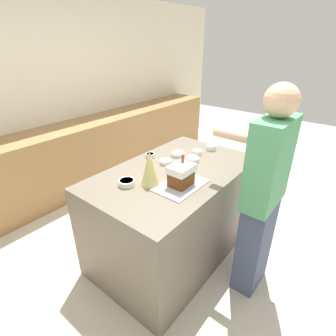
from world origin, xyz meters
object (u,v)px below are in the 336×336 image
(candy_bowl_far_right, at_px, (150,155))
(candy_bowl_beside_tree, at_px, (178,154))
(person, at_px, (263,196))
(candy_bowl_behind_tray, at_px, (197,152))
(gingerbread_house, at_px, (181,175))
(candy_bowl_front_corner, at_px, (211,147))
(candy_bowl_near_tray_right, at_px, (166,162))
(decorative_tree, at_px, (150,168))
(candy_bowl_near_tray_left, at_px, (192,159))
(candy_bowl_far_left, at_px, (127,182))
(baking_tray, at_px, (181,185))

(candy_bowl_far_right, bearing_deg, candy_bowl_beside_tree, -44.42)
(candy_bowl_far_right, relative_size, person, 0.05)
(candy_bowl_far_right, bearing_deg, candy_bowl_behind_tray, -43.52)
(gingerbread_house, xyz_separation_m, candy_bowl_front_corner, (0.82, 0.20, -0.07))
(candy_bowl_near_tray_right, bearing_deg, candy_bowl_far_right, 84.25)
(gingerbread_house, bearing_deg, decorative_tree, 124.53)
(candy_bowl_beside_tree, relative_size, candy_bowl_front_corner, 1.33)
(decorative_tree, height_order, candy_bowl_near_tray_left, decorative_tree)
(candy_bowl_near_tray_left, height_order, candy_bowl_near_tray_right, same)
(candy_bowl_far_left, bearing_deg, candy_bowl_far_right, 23.16)
(candy_bowl_front_corner, distance_m, candy_bowl_far_right, 0.67)
(baking_tray, distance_m, decorative_tree, 0.28)
(candy_bowl_far_left, bearing_deg, candy_bowl_near_tray_right, 1.11)
(candy_bowl_behind_tray, xyz_separation_m, candy_bowl_far_left, (-0.88, 0.10, -0.00))
(candy_bowl_near_tray_left, height_order, candy_bowl_far_left, candy_bowl_far_left)
(decorative_tree, distance_m, candy_bowl_near_tray_left, 0.61)
(decorative_tree, height_order, candy_bowl_far_left, decorative_tree)
(candy_bowl_behind_tray, relative_size, candy_bowl_far_right, 1.02)
(candy_bowl_behind_tray, bearing_deg, gingerbread_house, -158.51)
(candy_bowl_beside_tree, distance_m, candy_bowl_front_corner, 0.39)
(candy_bowl_behind_tray, bearing_deg, candy_bowl_beside_tree, 137.75)
(decorative_tree, height_order, candy_bowl_behind_tray, decorative_tree)
(candy_bowl_near_tray_left, relative_size, candy_bowl_far_left, 0.97)
(gingerbread_house, bearing_deg, candy_bowl_far_right, 65.01)
(candy_bowl_behind_tray, relative_size, candy_bowl_near_tray_left, 0.73)
(decorative_tree, xyz_separation_m, candy_bowl_front_corner, (0.96, -0.00, -0.12))
(baking_tray, height_order, person, person)
(candy_bowl_far_right, bearing_deg, decorative_tree, -137.44)
(baking_tray, bearing_deg, candy_bowl_far_right, 64.99)
(gingerbread_house, xyz_separation_m, candy_bowl_near_tray_right, (0.25, 0.36, -0.08))
(candy_bowl_behind_tray, distance_m, person, 0.87)
(decorative_tree, height_order, person, person)
(candy_bowl_front_corner, bearing_deg, baking_tray, -166.33)
(baking_tray, distance_m, candy_bowl_far_left, 0.44)
(gingerbread_house, xyz_separation_m, person, (0.30, -0.56, -0.13))
(decorative_tree, height_order, candy_bowl_far_right, decorative_tree)
(candy_bowl_front_corner, bearing_deg, candy_bowl_behind_tray, 167.27)
(candy_bowl_near_tray_right, relative_size, candy_bowl_far_left, 0.85)
(baking_tray, relative_size, decorative_tree, 1.48)
(candy_bowl_beside_tree, relative_size, candy_bowl_far_right, 1.47)
(candy_bowl_near_tray_right, height_order, candy_bowl_beside_tree, same)
(candy_bowl_beside_tree, bearing_deg, candy_bowl_far_right, 135.58)
(candy_bowl_far_right, xyz_separation_m, person, (0.03, -1.14, -0.05))
(candy_bowl_near_tray_right, height_order, person, person)
(candy_bowl_beside_tree, bearing_deg, candy_bowl_near_tray_left, -93.96)
(candy_bowl_near_tray_right, xyz_separation_m, candy_bowl_far_right, (0.02, 0.22, 0.00))
(candy_bowl_front_corner, bearing_deg, decorative_tree, 179.81)
(candy_bowl_near_tray_right, height_order, candy_bowl_far_right, candy_bowl_far_right)
(gingerbread_house, relative_size, candy_bowl_front_corner, 2.33)
(candy_bowl_behind_tray, relative_size, candy_bowl_front_corner, 0.93)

